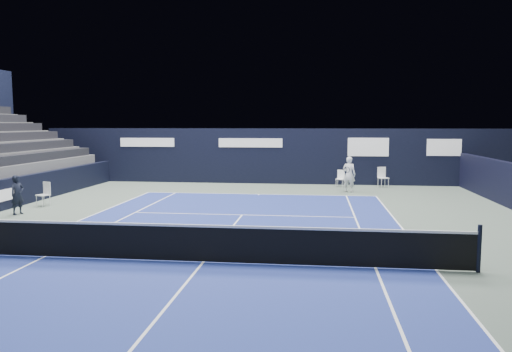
{
  "coord_description": "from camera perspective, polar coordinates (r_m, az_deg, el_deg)",
  "views": [
    {
      "loc": [
        2.72,
        -11.6,
        3.37
      ],
      "look_at": [
        0.33,
        7.95,
        1.3
      ],
      "focal_mm": 35.0,
      "sensor_mm": 36.0,
      "label": 1
    }
  ],
  "objects": [
    {
      "name": "court_markings",
      "position": [
        12.38,
        -6.07,
        -9.79
      ],
      "size": [
        11.03,
        23.83,
        0.0
      ],
      "color": "white",
      "rests_on": "court_surface"
    },
    {
      "name": "line_judge_chair",
      "position": [
        22.27,
        -23.0,
        -1.72
      ],
      "size": [
        0.56,
        0.56,
        0.99
      ],
      "rotation": [
        0.0,
        0.0,
        -0.4
      ],
      "color": "silver",
      "rests_on": "ground"
    },
    {
      "name": "tennis_net",
      "position": [
        12.25,
        -6.09,
        -7.54
      ],
      "size": [
        12.9,
        0.1,
        1.1
      ],
      "color": "black",
      "rests_on": "ground"
    },
    {
      "name": "line_judge",
      "position": [
        20.56,
        -25.61,
        -1.96
      ],
      "size": [
        0.53,
        0.63,
        1.47
      ],
      "primitive_type": "imported",
      "rotation": [
        0.0,
        0.0,
        1.19
      ],
      "color": "black",
      "rests_on": "ground"
    },
    {
      "name": "court_surface",
      "position": [
        12.38,
        -6.07,
        -9.81
      ],
      "size": [
        10.97,
        23.77,
        0.01
      ],
      "primitive_type": "cube",
      "color": "navy",
      "rests_on": "ground"
    },
    {
      "name": "ground",
      "position": [
        14.27,
        -4.24,
        -7.68
      ],
      "size": [
        48.0,
        48.0,
        0.0
      ],
      "primitive_type": "plane",
      "color": "#4C5B50",
      "rests_on": "ground"
    },
    {
      "name": "tennis_player",
      "position": [
        25.02,
        10.59,
        0.2
      ],
      "size": [
        0.76,
        0.93,
        1.77
      ],
      "color": "silver",
      "rests_on": "ground"
    },
    {
      "name": "back_sponsor_wall",
      "position": [
        28.28,
        1.45,
        2.31
      ],
      "size": [
        26.0,
        0.63,
        3.1
      ],
      "color": "black",
      "rests_on": "ground"
    },
    {
      "name": "folding_chair_back_b",
      "position": [
        27.4,
        14.26,
        0.03
      ],
      "size": [
        0.61,
        0.6,
        1.07
      ],
      "rotation": [
        0.0,
        0.0,
        0.36
      ],
      "color": "white",
      "rests_on": "ground"
    },
    {
      "name": "folding_chair_back_a",
      "position": [
        27.09,
        9.64,
        -0.13
      ],
      "size": [
        0.5,
        0.49,
        0.9
      ],
      "rotation": [
        0.0,
        0.0,
        -0.33
      ],
      "color": "white",
      "rests_on": "ground"
    }
  ]
}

